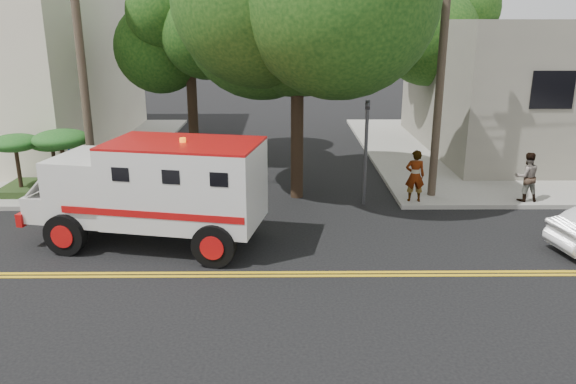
{
  "coord_description": "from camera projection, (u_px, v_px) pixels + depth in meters",
  "views": [
    {
      "loc": [
        1.01,
        -12.87,
        6.13
      ],
      "look_at": [
        1.14,
        1.86,
        1.6
      ],
      "focal_mm": 35.0,
      "sensor_mm": 36.0,
      "label": 1
    }
  ],
  "objects": [
    {
      "name": "ground",
      "position": [
        243.0,
        275.0,
        14.09
      ],
      "size": [
        100.0,
        100.0,
        0.0
      ],
      "primitive_type": "plane",
      "color": "black",
      "rests_on": "ground"
    },
    {
      "name": "sidewalk_ne",
      "position": [
        541.0,
        151.0,
        27.09
      ],
      "size": [
        17.0,
        17.0,
        0.15
      ],
      "primitive_type": "cube",
      "color": "gray",
      "rests_on": "ground"
    },
    {
      "name": "utility_pole_left",
      "position": [
        82.0,
        72.0,
        18.46
      ],
      "size": [
        0.28,
        0.28,
        9.0
      ],
      "primitive_type": "cylinder",
      "color": "#382D23",
      "rests_on": "ground"
    },
    {
      "name": "utility_pole_right",
      "position": [
        441.0,
        71.0,
        18.75
      ],
      "size": [
        0.28,
        0.28,
        9.0
      ],
      "primitive_type": "cylinder",
      "color": "#382D23",
      "rests_on": "ground"
    },
    {
      "name": "tree_left",
      "position": [
        195.0,
        30.0,
        23.65
      ],
      "size": [
        4.48,
        4.2,
        7.7
      ],
      "color": "black",
      "rests_on": "ground"
    },
    {
      "name": "tree_right",
      "position": [
        443.0,
        21.0,
        27.45
      ],
      "size": [
        4.8,
        4.5,
        8.2
      ],
      "color": "black",
      "rests_on": "ground"
    },
    {
      "name": "traffic_signal",
      "position": [
        366.0,
        141.0,
        18.82
      ],
      "size": [
        0.15,
        0.18,
        3.6
      ],
      "color": "#3F3F42",
      "rests_on": "ground"
    },
    {
      "name": "accessibility_sign",
      "position": [
        76.0,
        163.0,
        19.54
      ],
      "size": [
        0.45,
        0.1,
        2.02
      ],
      "color": "#3F3F42",
      "rests_on": "ground"
    },
    {
      "name": "palm_planter",
      "position": [
        45.0,
        152.0,
        19.88
      ],
      "size": [
        3.52,
        2.63,
        2.36
      ],
      "color": "#1E3314",
      "rests_on": "sidewalk_nw"
    },
    {
      "name": "armored_truck",
      "position": [
        156.0,
        187.0,
        15.54
      ],
      "size": [
        6.92,
        3.67,
        3.0
      ],
      "rotation": [
        0.0,
        0.0,
        -0.2
      ],
      "color": "silver",
      "rests_on": "ground"
    },
    {
      "name": "pedestrian_a",
      "position": [
        415.0,
        176.0,
        19.09
      ],
      "size": [
        0.69,
        0.48,
        1.8
      ],
      "primitive_type": "imported",
      "rotation": [
        0.0,
        0.0,
        3.06
      ],
      "color": "gray",
      "rests_on": "sidewalk_ne"
    },
    {
      "name": "pedestrian_b",
      "position": [
        527.0,
        177.0,
        19.13
      ],
      "size": [
        0.84,
        0.66,
        1.7
      ],
      "primitive_type": "imported",
      "rotation": [
        0.0,
        0.0,
        3.16
      ],
      "color": "gray",
      "rests_on": "sidewalk_ne"
    }
  ]
}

